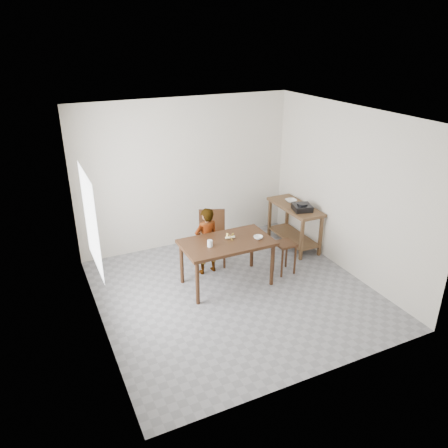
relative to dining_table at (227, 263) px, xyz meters
name	(u,v)px	position (x,y,z in m)	size (l,w,h in m)	color
floor	(235,294)	(0.00, -0.30, -0.40)	(4.00, 4.00, 0.04)	gray
ceiling	(237,114)	(0.00, -0.30, 2.35)	(4.00, 4.00, 0.04)	white
wall_back	(186,173)	(0.00, 1.72, 0.98)	(4.00, 0.04, 2.70)	silver
wall_front	(324,278)	(0.00, -2.32, 0.98)	(4.00, 0.04, 2.70)	silver
wall_left	(91,238)	(-2.02, -0.30, 0.98)	(0.04, 4.00, 2.70)	silver
wall_right	(348,191)	(2.02, -0.30, 0.98)	(0.04, 4.00, 2.70)	silver
window_pane	(91,221)	(-1.97, -0.10, 1.12)	(0.02, 1.10, 1.30)	silver
dining_table	(227,263)	(0.00, 0.00, 0.00)	(1.40, 0.80, 0.75)	#382010
prep_counter	(294,226)	(1.72, 0.70, 0.03)	(0.50, 1.20, 0.80)	brown
child	(206,241)	(-0.14, 0.47, 0.20)	(0.42, 0.28, 1.15)	white
dining_chair	(213,239)	(0.07, 0.71, 0.09)	(0.45, 0.45, 0.92)	#382010
stool	(284,257)	(1.02, -0.08, -0.10)	(0.31, 0.31, 0.54)	#382010
glass_tumbler	(210,243)	(-0.30, -0.05, 0.42)	(0.08, 0.08, 0.10)	silver
small_bowl	(258,237)	(0.48, -0.13, 0.40)	(0.14, 0.14, 0.05)	white
banana	(230,237)	(0.08, 0.05, 0.41)	(0.17, 0.12, 0.06)	#F4E159
serving_bowl	(291,201)	(1.75, 0.89, 0.45)	(0.20, 0.20, 0.05)	white
gas_burner	(302,208)	(1.70, 0.46, 0.48)	(0.31, 0.31, 0.10)	black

